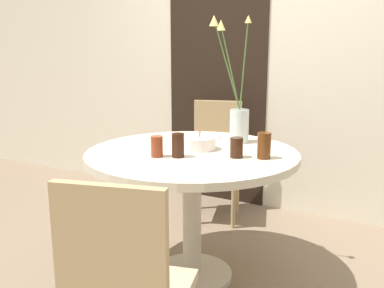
% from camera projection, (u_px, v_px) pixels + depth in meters
% --- Properties ---
extents(ground_plane, '(16.00, 16.00, 0.00)m').
position_uv_depth(ground_plane, '(192.00, 276.00, 2.54)').
color(ground_plane, '#7A6651').
extents(wall_back, '(8.00, 0.05, 2.60)m').
position_uv_depth(wall_back, '(273.00, 51.00, 3.41)').
color(wall_back, beige).
rests_on(wall_back, ground_plane).
extents(doorway_panel, '(0.90, 0.01, 2.05)m').
position_uv_depth(doorway_panel, '(216.00, 84.00, 3.67)').
color(doorway_panel, black).
rests_on(doorway_panel, ground_plane).
extents(dining_table, '(1.18, 1.18, 0.76)m').
position_uv_depth(dining_table, '(192.00, 174.00, 2.40)').
color(dining_table, beige).
rests_on(dining_table, ground_plane).
extents(chair_far_back, '(0.50, 0.50, 0.92)m').
position_uv_depth(chair_far_back, '(216.00, 152.00, 3.38)').
color(chair_far_back, tan).
rests_on(chair_far_back, ground_plane).
extents(chair_left_flank, '(0.49, 0.49, 0.92)m').
position_uv_depth(chair_left_flank, '(124.00, 285.00, 1.48)').
color(chair_left_flank, tan).
rests_on(chair_left_flank, ground_plane).
extents(birthday_cake, '(0.18, 0.18, 0.12)m').
position_uv_depth(birthday_cake, '(200.00, 143.00, 2.41)').
color(birthday_cake, white).
rests_on(birthday_cake, dining_table).
extents(flower_vase, '(0.24, 0.22, 0.74)m').
position_uv_depth(flower_vase, '(237.00, 111.00, 2.55)').
color(flower_vase, silver).
rests_on(flower_vase, dining_table).
extents(side_plate, '(0.19, 0.19, 0.01)m').
position_uv_depth(side_plate, '(205.00, 137.00, 2.74)').
color(side_plate, white).
rests_on(side_plate, dining_table).
extents(drink_glass_0, '(0.07, 0.07, 0.13)m').
position_uv_depth(drink_glass_0, '(178.00, 145.00, 2.22)').
color(drink_glass_0, '#33190C').
rests_on(drink_glass_0, dining_table).
extents(drink_glass_1, '(0.06, 0.06, 0.11)m').
position_uv_depth(drink_glass_1, '(157.00, 146.00, 2.23)').
color(drink_glass_1, maroon).
rests_on(drink_glass_1, dining_table).
extents(drink_glass_2, '(0.07, 0.07, 0.14)m').
position_uv_depth(drink_glass_2, '(264.00, 146.00, 2.20)').
color(drink_glass_2, '#51280F').
rests_on(drink_glass_2, dining_table).
extents(drink_glass_3, '(0.07, 0.07, 0.11)m').
position_uv_depth(drink_glass_3, '(237.00, 148.00, 2.22)').
color(drink_glass_3, '#33190C').
rests_on(drink_glass_3, dining_table).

